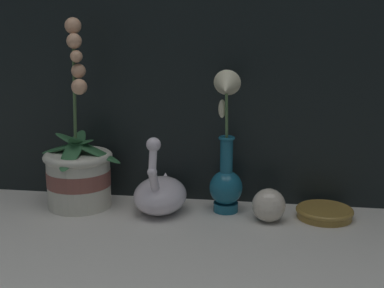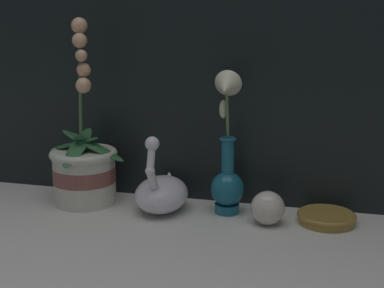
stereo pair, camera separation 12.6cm
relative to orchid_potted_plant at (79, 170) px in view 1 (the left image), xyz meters
The scene contains 6 objects.
ground_plane 0.35m from the orchid_potted_plant, 24.64° to the right, with size 2.80×2.80×0.00m, color beige.
orchid_potted_plant is the anchor object (origin of this frame).
swan_figurine 0.22m from the orchid_potted_plant, ahead, with size 0.13×0.19×0.20m.
blue_vase 0.37m from the orchid_potted_plant, ahead, with size 0.08×0.11×0.35m.
glass_sphere 0.48m from the orchid_potted_plant, ahead, with size 0.08×0.08×0.08m.
amber_dish 0.61m from the orchid_potted_plant, ahead, with size 0.14×0.14×0.02m.
Camera 1 is at (0.17, -1.09, 0.47)m, focal length 50.00 mm.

